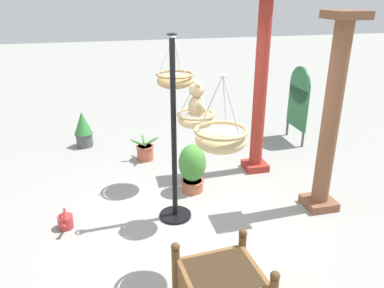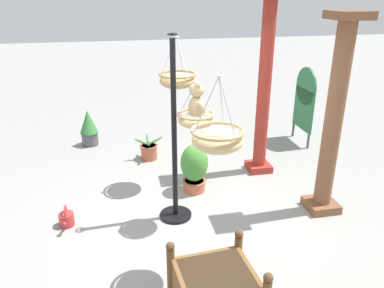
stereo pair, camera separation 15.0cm
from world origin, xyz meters
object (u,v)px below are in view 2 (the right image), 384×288
(display_pole_central, at_px, (175,166))
(hanging_basket_with_teddy, at_px, (196,119))
(greenhouse_pillar_left, at_px, (333,123))
(display_sign_board, at_px, (305,100))
(greenhouse_pillar_right, at_px, (264,90))
(watering_can, at_px, (66,219))
(teddy_bear, at_px, (198,103))
(hanging_basket_left_high, at_px, (177,80))
(potted_plant_flowering_red, at_px, (149,150))
(potted_plant_bushy_green, at_px, (89,128))
(potted_plant_fern_front, at_px, (194,167))
(hanging_basket_right_low, at_px, (217,139))

(display_pole_central, relative_size, hanging_basket_with_teddy, 4.30)
(greenhouse_pillar_left, relative_size, display_sign_board, 1.75)
(greenhouse_pillar_left, xyz_separation_m, greenhouse_pillar_right, (-1.39, -0.43, 0.12))
(watering_can, bearing_deg, hanging_basket_with_teddy, 82.88)
(teddy_bear, relative_size, greenhouse_pillar_left, 0.17)
(hanging_basket_with_teddy, height_order, hanging_basket_left_high, hanging_basket_left_high)
(hanging_basket_with_teddy, relative_size, potted_plant_flowering_red, 1.04)
(potted_plant_bushy_green, bearing_deg, potted_plant_fern_front, 36.47)
(hanging_basket_left_high, relative_size, greenhouse_pillar_right, 0.25)
(hanging_basket_with_teddy, bearing_deg, display_sign_board, 131.05)
(display_pole_central, distance_m, hanging_basket_left_high, 1.35)
(hanging_basket_with_teddy, relative_size, potted_plant_bushy_green, 0.79)
(hanging_basket_with_teddy, bearing_deg, greenhouse_pillar_left, 87.56)
(potted_plant_fern_front, xyz_separation_m, display_sign_board, (-1.57, 2.58, 0.50))
(display_pole_central, distance_m, watering_can, 1.62)
(hanging_basket_left_high, xyz_separation_m, hanging_basket_right_low, (2.15, 0.03, -0.10))
(hanging_basket_with_teddy, bearing_deg, potted_plant_fern_front, 169.22)
(hanging_basket_right_low, height_order, potted_plant_bushy_green, hanging_basket_right_low)
(potted_plant_fern_front, bearing_deg, watering_can, -72.30)
(potted_plant_flowering_red, distance_m, display_sign_board, 3.25)
(hanging_basket_right_low, distance_m, potted_plant_bushy_green, 4.59)
(hanging_basket_right_low, bearing_deg, potted_plant_flowering_red, -172.74)
(watering_can, bearing_deg, hanging_basket_left_high, 117.80)
(hanging_basket_with_teddy, bearing_deg, potted_plant_flowering_red, -168.93)
(display_sign_board, bearing_deg, watering_can, -64.06)
(hanging_basket_with_teddy, xyz_separation_m, watering_can, (-0.21, -1.72, -1.37))
(potted_plant_fern_front, bearing_deg, hanging_basket_right_low, -5.15)
(teddy_bear, distance_m, hanging_basket_right_low, 1.06)
(hanging_basket_with_teddy, bearing_deg, display_pole_central, -120.96)
(display_pole_central, height_order, potted_plant_flowering_red, display_pole_central)
(greenhouse_pillar_left, distance_m, potted_plant_fern_front, 2.11)
(teddy_bear, bearing_deg, potted_plant_flowering_red, -168.35)
(greenhouse_pillar_right, bearing_deg, display_pole_central, -55.13)
(teddy_bear, relative_size, potted_plant_fern_front, 0.61)
(display_pole_central, relative_size, display_sign_board, 1.60)
(display_pole_central, height_order, potted_plant_bushy_green, display_pole_central)
(teddy_bear, bearing_deg, potted_plant_bushy_green, -153.33)
(hanging_basket_with_teddy, xyz_separation_m, greenhouse_pillar_left, (0.08, 1.84, -0.16))
(greenhouse_pillar_right, height_order, potted_plant_bushy_green, greenhouse_pillar_right)
(hanging_basket_with_teddy, relative_size, display_sign_board, 0.37)
(potted_plant_fern_front, distance_m, potted_plant_bushy_green, 2.84)
(hanging_basket_with_teddy, xyz_separation_m, display_sign_board, (-2.38, 2.73, -0.56))
(hanging_basket_with_teddy, xyz_separation_m, potted_plant_flowering_red, (-2.16, -0.42, -1.29))
(potted_plant_fern_front, distance_m, watering_can, 1.99)
(potted_plant_bushy_green, bearing_deg, greenhouse_pillar_right, 58.78)
(potted_plant_flowering_red, bearing_deg, greenhouse_pillar_right, 65.12)
(display_pole_central, xyz_separation_m, hanging_basket_with_teddy, (0.15, 0.25, 0.69))
(potted_plant_flowering_red, bearing_deg, hanging_basket_right_low, 7.26)
(potted_plant_flowering_red, bearing_deg, potted_plant_fern_front, 23.19)
(potted_plant_bushy_green, relative_size, display_sign_board, 0.47)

